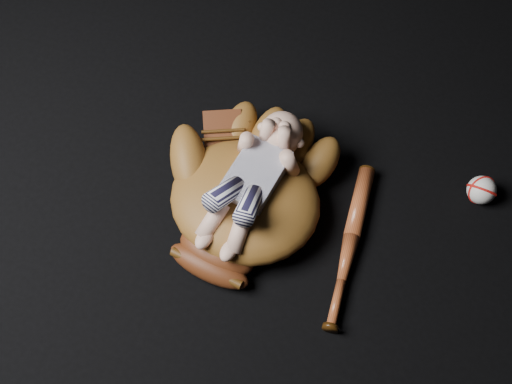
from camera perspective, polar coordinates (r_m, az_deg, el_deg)
baseball_glove at (r=1.42m, az=-0.99°, el=-0.38°), size 0.50×0.55×0.15m
newborn_baby at (r=1.38m, az=-0.62°, el=0.83°), size 0.23×0.39×0.15m
baseball_bat at (r=1.45m, az=8.31°, el=-4.75°), size 0.06×0.41×0.04m
baseball at (r=1.57m, az=19.42°, el=0.16°), size 0.08×0.08×0.07m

